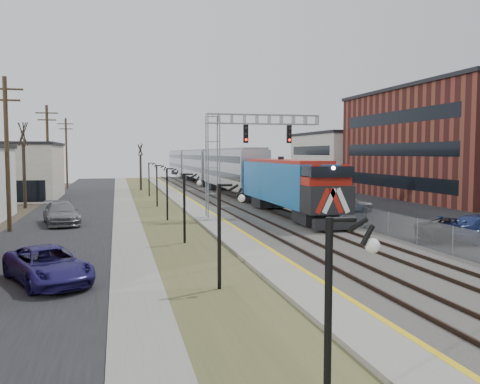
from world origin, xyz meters
name	(u,v)px	position (x,y,z in m)	size (l,w,h in m)	color
ground	(448,367)	(0.00, 0.00, 0.00)	(160.00, 160.00, 0.00)	#473D2D
street_west	(71,213)	(-11.50, 35.00, 0.02)	(7.00, 120.00, 0.04)	black
sidewalk	(125,211)	(-7.00, 35.00, 0.04)	(2.00, 120.00, 0.08)	gray
grass_median	(160,210)	(-4.00, 35.00, 0.03)	(4.00, 120.00, 0.06)	#4C4F2A
platform	(193,209)	(-1.00, 35.00, 0.12)	(2.00, 120.00, 0.24)	gray
ballast_bed	(247,207)	(4.00, 35.00, 0.10)	(8.00, 120.00, 0.20)	#595651
parking_lot	(365,205)	(16.00, 35.00, 0.02)	(16.00, 120.00, 0.04)	black
platform_edge	(203,207)	(-0.12, 35.00, 0.24)	(0.24, 120.00, 0.01)	gold
track_near	(226,206)	(2.00, 35.00, 0.28)	(1.58, 120.00, 0.15)	#2D2119
track_far	(262,205)	(5.50, 35.00, 0.28)	(1.58, 120.00, 0.15)	#2D2119
train	(209,168)	(5.50, 63.26, 2.92)	(3.00, 85.85, 5.33)	#1461AA
signal_gantry	(235,147)	(1.22, 27.99, 5.59)	(9.00, 1.07, 8.15)	gray
lampposts	(184,208)	(-4.00, 18.29, 2.00)	(0.14, 62.14, 4.00)	black
utility_poles	(7,155)	(-14.50, 25.00, 5.00)	(0.28, 80.28, 10.00)	#4C3823
fence	(290,199)	(8.20, 35.00, 0.80)	(0.04, 120.00, 1.60)	gray
bare_trees	(61,179)	(-12.66, 38.91, 2.70)	(12.30, 42.30, 5.95)	#382D23
car_lot_c	(459,231)	(11.47, 14.84, 0.67)	(2.21, 4.80, 1.33)	black
car_lot_e	(348,204)	(11.88, 30.19, 0.74)	(1.75, 4.35, 1.48)	gray
car_street_a	(48,266)	(-10.36, 10.55, 0.71)	(2.35, 5.11, 1.42)	navy
car_street_b	(61,214)	(-11.58, 27.72, 0.79)	(2.21, 5.43, 1.58)	slate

